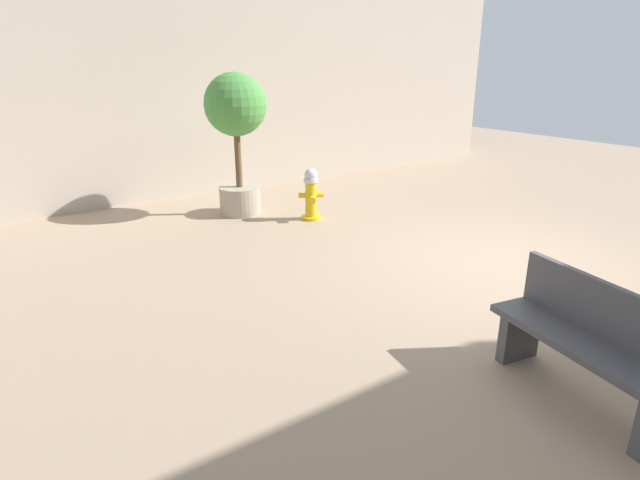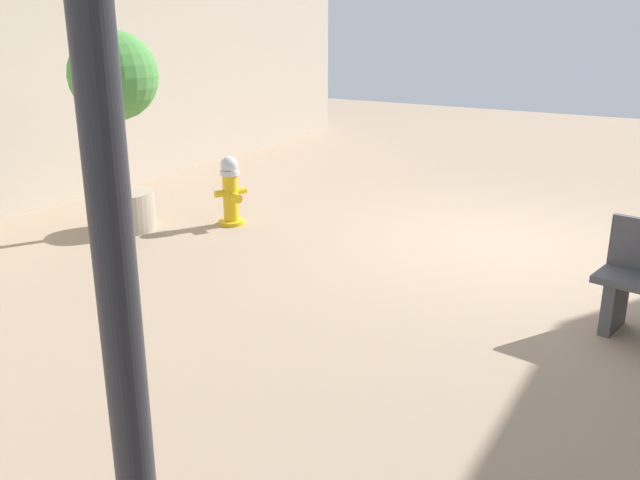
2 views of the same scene
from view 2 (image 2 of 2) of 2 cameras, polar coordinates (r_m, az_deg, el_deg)
The scene contains 3 objects.
ground_plane at distance 8.33m, azimuth 14.76°, elevation -0.32°, with size 23.40×23.40×0.00m, color tan.
fire_hydrant at distance 8.78m, azimuth -7.37°, elevation 4.05°, with size 0.39×0.41×0.87m.
planter_tree at distance 8.63m, azimuth -16.47°, elevation 10.89°, with size 1.04×1.04×2.39m.
Camera 2 is at (-1.98, 7.68, 2.55)m, focal length 38.87 mm.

